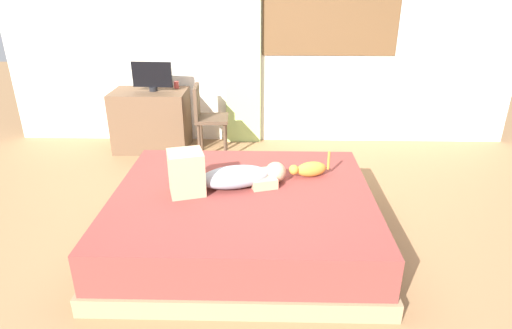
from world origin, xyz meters
TOP-DOWN VIEW (x-y plane):
  - ground_plane at (0.00, 0.00)m, footprint 16.00×16.00m
  - back_wall_with_window at (0.03, 2.40)m, footprint 6.40×0.14m
  - bed at (-0.09, -0.09)m, footprint 2.08×1.79m
  - person_lying at (-0.25, -0.02)m, footprint 0.93×0.49m
  - cat at (0.45, 0.21)m, footprint 0.35×0.17m
  - desk at (-1.34, 2.00)m, footprint 0.90×0.56m
  - tv_monitor at (-1.28, 2.00)m, footprint 0.48×0.10m
  - cup at (-1.03, 2.14)m, footprint 0.06×0.06m
  - chair_by_desk at (-0.63, 1.79)m, footprint 0.40×0.40m
  - curtain_left at (-0.21, 2.28)m, footprint 0.44×0.06m

SIDE VIEW (x-z plane):
  - ground_plane at x=0.00m, z-range 0.00..0.00m
  - bed at x=-0.09m, z-range 0.00..0.45m
  - desk at x=-1.34m, z-range 0.00..0.74m
  - chair_by_desk at x=-0.63m, z-range 0.08..0.94m
  - cat at x=0.45m, z-range 0.42..0.63m
  - person_lying at x=-0.25m, z-range 0.40..0.74m
  - cup at x=-1.03m, z-range 0.74..0.83m
  - tv_monitor at x=-1.28m, z-range 0.75..1.10m
  - curtain_left at x=-0.21m, z-range 0.00..2.35m
  - back_wall_with_window at x=0.03m, z-range 0.01..2.91m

